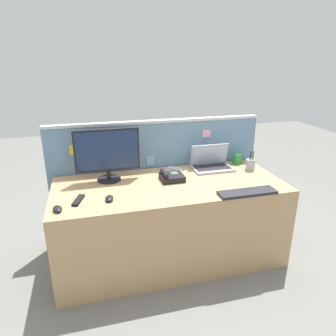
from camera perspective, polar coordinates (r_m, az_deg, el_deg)
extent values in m
plane|color=slate|center=(2.91, 0.26, -15.83)|extent=(10.00, 10.00, 0.00)
cube|color=tan|center=(2.72, 0.28, -9.77)|extent=(1.89, 0.81, 0.71)
cube|color=#6084A3|center=(3.02, -1.94, -2.22)|extent=(1.99, 0.06, 1.13)
cube|color=#B7BAC1|center=(2.85, -2.08, 8.56)|extent=(1.99, 0.07, 0.02)
cube|color=#66ADD1|center=(2.89, -3.27, 1.37)|extent=(0.07, 0.01, 0.10)
cube|color=pink|center=(2.99, 7.10, 6.28)|extent=(0.08, 0.01, 0.07)
cube|color=yellow|center=(2.80, -16.69, 3.22)|extent=(0.09, 0.01, 0.09)
cylinder|color=black|center=(2.68, -10.76, -2.04)|extent=(0.20, 0.20, 0.02)
cylinder|color=black|center=(2.66, -10.83, -1.02)|extent=(0.04, 0.04, 0.09)
cube|color=black|center=(2.60, -11.14, 3.26)|extent=(0.53, 0.03, 0.35)
cube|color=#19284C|center=(2.59, -11.11, 3.17)|extent=(0.50, 0.01, 0.32)
cube|color=#9EA0A8|center=(2.90, 8.16, -0.11)|extent=(0.37, 0.23, 0.02)
cube|color=black|center=(2.90, 8.10, 0.16)|extent=(0.33, 0.16, 0.00)
cube|color=#9EA0A8|center=(2.94, 7.57, 2.50)|extent=(0.37, 0.06, 0.20)
cube|color=#9EB2D1|center=(2.94, 7.63, 2.41)|extent=(0.34, 0.05, 0.18)
cube|color=black|center=(2.63, 0.74, -1.72)|extent=(0.19, 0.18, 0.05)
cube|color=#4C6B5B|center=(2.64, 1.11, -0.96)|extent=(0.06, 0.06, 0.01)
cylinder|color=black|center=(2.60, -0.67, -0.99)|extent=(0.04, 0.17, 0.04)
cube|color=#232328|center=(2.45, 14.37, -4.38)|extent=(0.46, 0.13, 0.02)
ellipsoid|color=black|center=(2.31, -10.73, -5.51)|extent=(0.08, 0.11, 0.03)
ellipsoid|color=black|center=(2.25, -19.66, -7.08)|extent=(0.08, 0.11, 0.03)
cylinder|color=#99999E|center=(2.94, 14.87, 0.56)|extent=(0.08, 0.08, 0.10)
cylinder|color=red|center=(2.92, 15.39, 1.69)|extent=(0.01, 0.01, 0.15)
cylinder|color=#238438|center=(2.92, 15.24, 1.67)|extent=(0.01, 0.02, 0.14)
cylinder|color=blue|center=(2.93, 14.78, 1.71)|extent=(0.02, 0.03, 0.14)
cylinder|color=black|center=(2.91, 14.95, 1.67)|extent=(0.03, 0.02, 0.14)
cube|color=#B7BAC1|center=(2.89, 1.25, -0.08)|extent=(0.15, 0.16, 0.01)
cube|color=black|center=(2.35, -16.14, -5.70)|extent=(0.09, 0.18, 0.02)
cylinder|color=#238438|center=(3.09, 12.58, 1.64)|extent=(0.08, 0.08, 0.10)
torus|color=#238438|center=(3.11, 13.40, 1.71)|extent=(0.05, 0.01, 0.05)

